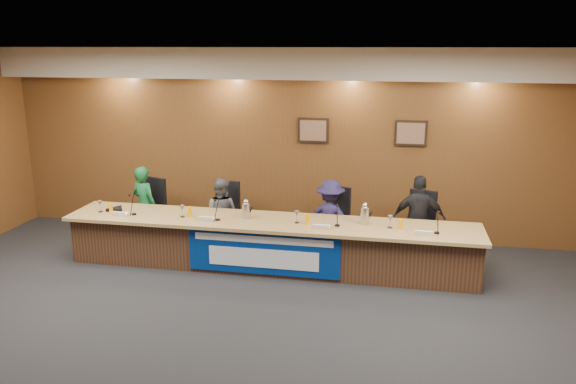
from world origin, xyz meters
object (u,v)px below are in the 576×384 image
at_px(office_chair_a, 148,215).
at_px(office_chair_c, 331,226).
at_px(panelist_d, 419,220).
at_px(carafe_right, 365,216).
at_px(panelist_c, 330,219).
at_px(panelist_b, 221,214).
at_px(dais_body, 270,245).
at_px(panelist_a, 145,206).
at_px(banner, 263,253).
at_px(speakerphone, 116,209).
at_px(office_chair_b, 223,219).
at_px(office_chair_d, 418,231).
at_px(carafe_mid, 246,211).

bearing_deg(office_chair_a, office_chair_c, 20.01).
xyz_separation_m(panelist_d, office_chair_a, (-4.42, 0.10, -0.21)).
bearing_deg(carafe_right, panelist_c, 134.28).
bearing_deg(panelist_b, dais_body, 154.16).
distance_m(panelist_a, office_chair_c, 3.09).
distance_m(banner, panelist_a, 2.49).
bearing_deg(panelist_d, office_chair_c, -5.85).
xyz_separation_m(panelist_c, speakerphone, (-3.25, -0.62, 0.15)).
distance_m(office_chair_b, office_chair_d, 3.11).
relative_size(office_chair_c, speakerphone, 1.50).
bearing_deg(carafe_mid, dais_body, 2.39).
relative_size(panelist_d, office_chair_b, 2.86).
bearing_deg(office_chair_d, panelist_d, -73.05).
height_order(panelist_a, speakerphone, panelist_a).
relative_size(panelist_a, carafe_right, 5.14).
xyz_separation_m(office_chair_b, carafe_right, (2.33, -0.67, 0.40)).
distance_m(panelist_a, carafe_mid, 2.01).
relative_size(dais_body, carafe_right, 23.18).
bearing_deg(office_chair_a, panelist_a, -69.99).
xyz_separation_m(office_chair_d, carafe_right, (-0.78, -0.67, 0.40)).
bearing_deg(panelist_d, dais_body, 13.79).
height_order(carafe_right, speakerphone, carafe_right).
bearing_deg(speakerphone, carafe_right, 0.79).
bearing_deg(panelist_b, carafe_mid, 140.56).
height_order(banner, carafe_right, carafe_right).
height_order(dais_body, office_chair_c, dais_body).
bearing_deg(office_chair_c, office_chair_d, 23.66).
height_order(panelist_c, panelist_d, panelist_d).
bearing_deg(speakerphone, panelist_a, 74.95).
bearing_deg(panelist_c, speakerphone, 22.04).
bearing_deg(panelist_a, banner, 176.48).
xyz_separation_m(banner, carafe_mid, (-0.35, 0.40, 0.49)).
relative_size(office_chair_a, office_chair_c, 1.00).
distance_m(carafe_mid, speakerphone, 2.07).
distance_m(office_chair_b, carafe_right, 2.45).
bearing_deg(dais_body, carafe_mid, -177.61).
bearing_deg(office_chair_d, panelist_c, -158.77).
xyz_separation_m(banner, panelist_d, (2.17, 1.01, 0.31)).
relative_size(office_chair_b, office_chair_d, 1.00).
height_order(dais_body, panelist_b, panelist_b).
bearing_deg(dais_body, panelist_d, 15.36).
bearing_deg(carafe_right, banner, -162.49).
bearing_deg(dais_body, office_chair_a, 162.87).
bearing_deg(panelist_b, office_chair_a, 2.17).
height_order(office_chair_b, carafe_right, carafe_right).
relative_size(banner, panelist_a, 1.65).
bearing_deg(dais_body, office_chair_d, 17.79).
distance_m(panelist_c, carafe_right, 0.84).
xyz_separation_m(panelist_d, office_chair_d, (0.00, 0.10, -0.21)).
bearing_deg(panelist_b, office_chair_c, -170.25).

